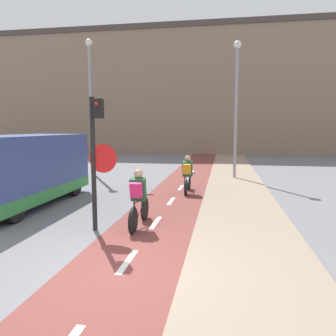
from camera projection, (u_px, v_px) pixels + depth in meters
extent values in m
plane|color=slate|center=(119.00, 275.00, 5.43)|extent=(120.00, 120.00, 0.00)
cube|color=brown|center=(119.00, 274.00, 5.43)|extent=(2.05, 60.00, 0.02)
cube|color=white|center=(127.00, 262.00, 5.92)|extent=(0.12, 1.10, 0.00)
cube|color=white|center=(156.00, 222.00, 8.36)|extent=(0.12, 1.10, 0.00)
cube|color=white|center=(171.00, 201.00, 10.81)|extent=(0.12, 1.10, 0.00)
cube|color=white|center=(181.00, 188.00, 13.26)|extent=(0.12, 1.10, 0.00)
cube|color=white|center=(188.00, 178.00, 15.70)|extent=(0.12, 1.10, 0.00)
cube|color=white|center=(192.00, 172.00, 18.15)|extent=(0.12, 1.10, 0.00)
cube|color=gray|center=(257.00, 284.00, 5.06)|extent=(2.40, 60.00, 0.05)
cube|color=#89705B|center=(207.00, 94.00, 31.90)|extent=(60.00, 5.00, 11.39)
cube|color=#473D38|center=(208.00, 31.00, 31.18)|extent=(60.00, 5.20, 0.50)
cylinder|color=black|center=(93.00, 165.00, 7.63)|extent=(0.11, 0.11, 3.13)
cube|color=black|center=(98.00, 109.00, 7.45)|extent=(0.20, 0.20, 0.44)
sphere|color=red|center=(96.00, 103.00, 7.33)|extent=(0.09, 0.09, 0.09)
cone|color=red|center=(103.00, 158.00, 7.57)|extent=(0.67, 0.01, 0.67)
cone|color=silver|center=(103.00, 158.00, 7.58)|extent=(0.60, 0.02, 0.60)
cylinder|color=gray|center=(91.00, 110.00, 17.21)|extent=(0.14, 0.14, 6.68)
sphere|color=silver|center=(89.00, 42.00, 16.79)|extent=(0.36, 0.36, 0.36)
cylinder|color=gray|center=(236.00, 114.00, 15.48)|extent=(0.14, 0.14, 6.15)
sphere|color=silver|center=(238.00, 44.00, 15.09)|extent=(0.36, 0.36, 0.36)
cylinder|color=black|center=(133.00, 221.00, 7.52)|extent=(0.07, 0.61, 0.61)
cylinder|color=black|center=(145.00, 209.00, 8.63)|extent=(0.07, 0.61, 0.61)
cylinder|color=maroon|center=(141.00, 206.00, 8.26)|extent=(0.04, 0.72, 0.38)
cylinder|color=maroon|center=(136.00, 211.00, 7.75)|extent=(0.04, 0.38, 0.41)
cylinder|color=maroon|center=(140.00, 200.00, 8.07)|extent=(0.04, 1.05, 0.07)
cylinder|color=maroon|center=(136.00, 218.00, 7.73)|extent=(0.04, 0.43, 0.05)
cylinder|color=black|center=(145.00, 195.00, 8.58)|extent=(0.46, 0.03, 0.03)
cube|color=#235B33|center=(138.00, 189.00, 7.91)|extent=(0.36, 0.31, 0.59)
sphere|color=tan|center=(138.00, 174.00, 7.90)|extent=(0.22, 0.22, 0.22)
cylinder|color=#232328|center=(134.00, 206.00, 7.94)|extent=(0.04, 0.07, 0.38)
cylinder|color=#232328|center=(142.00, 207.00, 7.91)|extent=(0.04, 0.07, 0.38)
cube|color=#DB286B|center=(136.00, 190.00, 7.73)|extent=(0.28, 0.23, 0.39)
cylinder|color=black|center=(186.00, 188.00, 11.73)|extent=(0.07, 0.59, 0.59)
cylinder|color=black|center=(189.00, 183.00, 12.81)|extent=(0.07, 0.59, 0.59)
cylinder|color=slate|center=(188.00, 180.00, 12.45)|extent=(0.04, 0.70, 0.37)
cylinder|color=slate|center=(187.00, 182.00, 11.95)|extent=(0.04, 0.36, 0.39)
cylinder|color=slate|center=(188.00, 176.00, 12.27)|extent=(0.04, 1.02, 0.07)
cylinder|color=slate|center=(187.00, 187.00, 11.94)|extent=(0.04, 0.42, 0.05)
cylinder|color=black|center=(189.00, 173.00, 12.76)|extent=(0.46, 0.03, 0.03)
cube|color=#235B33|center=(188.00, 169.00, 12.11)|extent=(0.36, 0.31, 0.59)
sphere|color=tan|center=(188.00, 158.00, 12.11)|extent=(0.22, 0.22, 0.22)
cylinder|color=#232328|center=(185.00, 180.00, 12.15)|extent=(0.04, 0.07, 0.37)
cylinder|color=#232328|center=(190.00, 180.00, 12.11)|extent=(0.04, 0.07, 0.37)
cube|color=orange|center=(187.00, 169.00, 11.93)|extent=(0.28, 0.23, 0.39)
cube|color=#334784|center=(22.00, 167.00, 10.11)|extent=(2.02, 5.35, 1.96)
cube|color=#33843D|center=(23.00, 192.00, 10.21)|extent=(2.03, 5.36, 0.36)
cube|color=black|center=(63.00, 150.00, 12.67)|extent=(1.81, 0.04, 0.70)
cylinder|color=black|center=(29.00, 185.00, 12.07)|extent=(0.18, 0.70, 0.70)
cylinder|color=black|center=(75.00, 186.00, 11.77)|extent=(0.18, 0.70, 0.70)
cylinder|color=black|center=(15.00, 210.00, 8.37)|extent=(0.18, 0.70, 0.70)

